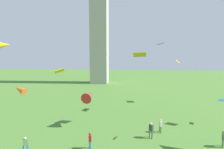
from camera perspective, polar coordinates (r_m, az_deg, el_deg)
monument_obelisk at (r=65.77m, az=-4.08°, el=18.29°), size 5.84×5.84×47.45m
person_0 at (r=22.43m, az=12.26°, el=-16.61°), size 0.50×0.55×1.85m
person_2 at (r=20.95m, az=-25.76°, el=-19.16°), size 0.48×0.43×1.61m
person_3 at (r=19.79m, az=-6.96°, el=-19.78°), size 0.34×0.55×1.81m
person_4 at (r=24.20m, az=15.10°, el=-15.16°), size 0.37×0.52×1.71m
person_5 at (r=23.24m, az=31.76°, el=-16.67°), size 0.43×0.53×1.78m
kite_flying_1 at (r=29.53m, az=31.36°, el=-6.86°), size 1.01×1.11×0.22m
kite_flying_2 at (r=21.17m, az=-16.32°, el=1.09°), size 1.14×1.09×0.69m
kite_flying_3 at (r=24.96m, az=8.76°, el=6.26°), size 1.83×1.22×0.70m
kite_flying_6 at (r=25.02m, az=-7.36°, el=-6.70°), size 1.76×2.45×1.80m
kite_flying_7 at (r=31.60m, az=15.30°, el=9.40°), size 1.57×1.98×0.48m
kite_flying_8 at (r=38.74m, az=20.01°, el=3.88°), size 0.92×1.62×1.02m
kite_flying_9 at (r=26.33m, az=-27.16°, el=-4.25°), size 1.80×1.19×1.50m
kite_flying_10 at (r=22.56m, az=-31.35°, el=8.00°), size 1.76×1.66×1.12m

